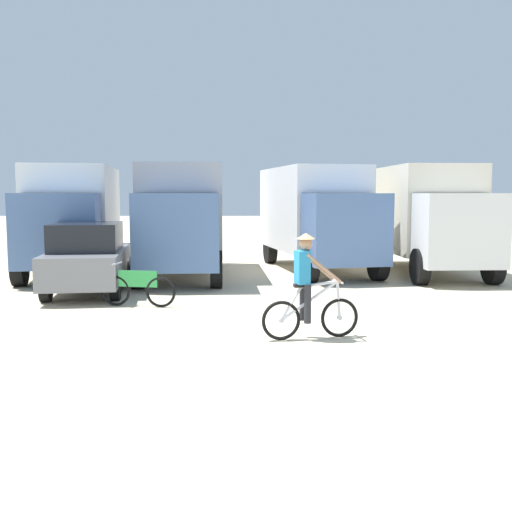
% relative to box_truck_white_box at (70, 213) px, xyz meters
% --- Properties ---
extents(ground_plane, '(120.00, 120.00, 0.00)m').
position_rel_box_truck_white_box_xyz_m(ground_plane, '(5.49, -8.88, -1.87)').
color(ground_plane, beige).
extents(box_truck_white_box, '(3.26, 7.01, 3.35)m').
position_rel_box_truck_white_box_xyz_m(box_truck_white_box, '(0.00, 0.00, 0.00)').
color(box_truck_white_box, white).
rests_on(box_truck_white_box, ground).
extents(box_truck_grey_hauler, '(2.82, 6.89, 3.35)m').
position_rel_box_truck_white_box_xyz_m(box_truck_grey_hauler, '(3.50, -0.53, 0.00)').
color(box_truck_grey_hauler, '#9E9EA3').
rests_on(box_truck_grey_hauler, ground).
extents(box_truck_avon_van, '(3.61, 7.07, 3.35)m').
position_rel_box_truck_white_box_xyz_m(box_truck_avon_van, '(7.72, 0.66, 0.00)').
color(box_truck_avon_van, white).
rests_on(box_truck_avon_van, ground).
extents(box_truck_cream_rv, '(2.70, 6.86, 3.35)m').
position_rel_box_truck_white_box_xyz_m(box_truck_cream_rv, '(11.13, 0.16, 0.00)').
color(box_truck_cream_rv, beige).
rests_on(box_truck_cream_rv, ground).
extents(sedan_parked, '(2.29, 4.39, 1.76)m').
position_rel_box_truck_white_box_xyz_m(sedan_parked, '(1.53, -3.92, -0.99)').
color(sedan_parked, slate).
rests_on(sedan_parked, ground).
extents(cyclist_orange_shirt, '(1.70, 0.59, 1.82)m').
position_rel_box_truck_white_box_xyz_m(cyclist_orange_shirt, '(6.64, -8.85, -1.03)').
color(cyclist_orange_shirt, black).
rests_on(cyclist_orange_shirt, ground).
extents(bicycle_spare, '(1.71, 0.53, 0.97)m').
position_rel_box_truck_white_box_xyz_m(bicycle_spare, '(3.15, -5.85, -1.48)').
color(bicycle_spare, black).
rests_on(bicycle_spare, ground).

